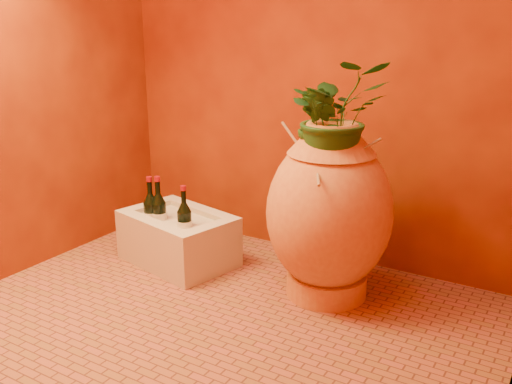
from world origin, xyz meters
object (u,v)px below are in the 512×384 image
Objects in this scene: stone_basin at (178,239)px; wine_bottle_a at (185,223)px; wall_tap at (319,123)px; wine_bottle_b at (159,215)px; wine_bottle_c at (151,215)px; amphora at (329,212)px.

stone_basin is 2.11× the size of wine_bottle_a.
wall_tap is (0.65, 0.45, 0.67)m from stone_basin.
wine_bottle_b is 1.01× the size of wine_bottle_c.
wall_tap reaches higher than amphora.
stone_basin is 3.80× the size of wall_tap.
wine_bottle_a reaches higher than stone_basin.
stone_basin is at bearing 146.59° from wine_bottle_a.
wine_bottle_a is at bearing -33.41° from stone_basin.
amphora is at bearing -56.56° from wall_tap.
amphora is at bearing 7.67° from wine_bottle_b.
wine_bottle_b is 1.91× the size of wall_tap.
wine_bottle_a is at bearing -5.01° from wine_bottle_b.
wine_bottle_b is (-0.20, 0.02, 0.01)m from wine_bottle_a.
wall_tap reaches higher than stone_basin.
wall_tap is (0.54, 0.52, 0.53)m from wine_bottle_a.
amphora is 2.56× the size of wine_bottle_c.
wine_bottle_c is 1.88× the size of wall_tap.
wine_bottle_c is (-0.14, -0.07, 0.15)m from stone_basin.
stone_basin is 1.99× the size of wine_bottle_b.
amphora is 1.01m from wine_bottle_b.
amphora reaches higher than wine_bottle_c.
amphora is 2.52× the size of wine_bottle_b.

